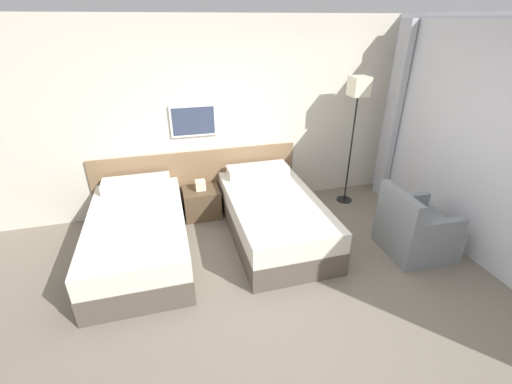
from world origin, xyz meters
name	(u,v)px	position (x,y,z in m)	size (l,w,h in m)	color
ground_plane	(279,287)	(0.00, 0.00, 0.00)	(16.00, 16.00, 0.00)	slate
wall_headboard	(233,122)	(-0.04, 2.09, 1.29)	(10.00, 0.10, 2.70)	beige
wall_window	(506,154)	(2.47, -0.11, 1.34)	(0.21, 4.56, 2.70)	white
bed_near_door	(139,235)	(-1.46, 1.01, 0.29)	(1.12, 2.05, 0.69)	brown
bed_near_window	(273,215)	(0.25, 1.01, 0.29)	(1.12, 2.05, 0.69)	brown
nightstand	(202,202)	(-0.61, 1.76, 0.22)	(0.52, 0.43, 0.57)	brown
floor_lamp	(358,97)	(1.67, 1.63, 1.65)	(0.25, 0.25, 1.93)	black
armchair	(415,231)	(1.82, 0.18, 0.29)	(0.79, 0.77, 0.86)	gray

